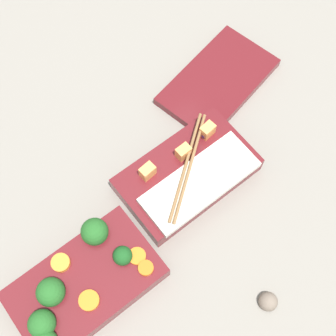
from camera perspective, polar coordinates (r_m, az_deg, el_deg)
name	(u,v)px	position (r m, az deg, el deg)	size (l,w,h in m)	color
ground_plane	(149,229)	(0.74, -2.37, -7.45)	(3.00, 3.00, 0.00)	gray
bento_tray_vegetable	(83,284)	(0.71, -10.37, -13.71)	(0.22, 0.13, 0.07)	maroon
bento_tray_rice	(188,175)	(0.75, 2.50, -0.81)	(0.22, 0.13, 0.06)	maroon
bento_lid	(218,82)	(0.86, 6.12, 10.43)	(0.21, 0.12, 0.02)	maroon
pebble_1	(268,302)	(0.73, 12.10, -15.63)	(0.03, 0.03, 0.03)	#7A6B5B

